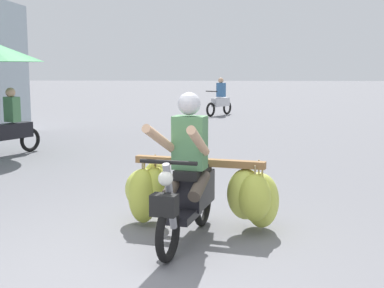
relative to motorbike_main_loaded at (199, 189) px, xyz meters
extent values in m
plane|color=slate|center=(-0.64, -1.32, -0.48)|extent=(120.00, 120.00, 0.00)
torus|color=black|center=(-0.25, -0.96, -0.20)|extent=(0.21, 0.56, 0.56)
torus|color=black|center=(0.04, 0.20, -0.20)|extent=(0.21, 0.56, 0.56)
cube|color=black|center=(-0.13, -0.48, -0.16)|extent=(0.37, 0.60, 0.08)
cube|color=black|center=(-0.04, -0.09, 0.02)|extent=(0.43, 0.69, 0.36)
cube|color=black|center=(-0.05, -0.17, 0.24)|extent=(0.40, 0.64, 0.10)
cylinder|color=gray|center=(-0.24, -0.90, 0.14)|extent=(0.14, 0.29, 0.69)
cylinder|color=black|center=(-0.25, -0.94, 0.48)|extent=(0.55, 0.17, 0.04)
sphere|color=silver|center=(-0.27, -1.02, 0.34)|extent=(0.14, 0.14, 0.14)
cube|color=black|center=(-0.28, -1.06, 0.10)|extent=(0.27, 0.21, 0.20)
cube|color=black|center=(-0.25, -0.96, 0.10)|extent=(0.16, 0.30, 0.04)
cube|color=olive|center=(0.00, 0.06, 0.30)|extent=(1.48, 0.46, 0.08)
cube|color=olive|center=(0.04, 0.23, 0.27)|extent=(1.33, 0.40, 0.06)
ellipsoid|color=#B0BA3F|center=(-0.51, 0.20, -0.08)|extent=(0.39, 0.35, 0.58)
cylinder|color=#998459|center=(-0.51, 0.20, 0.24)|extent=(0.02, 0.02, 0.13)
ellipsoid|color=#B4BE43|center=(-0.54, 0.48, 0.00)|extent=(0.42, 0.41, 0.44)
cylinder|color=#998459|center=(-0.54, 0.48, 0.25)|extent=(0.02, 0.02, 0.12)
ellipsoid|color=#B5BF45|center=(0.61, -0.18, -0.05)|extent=(0.39, 0.35, 0.52)
cylinder|color=#998459|center=(0.61, -0.18, 0.25)|extent=(0.02, 0.02, 0.12)
ellipsoid|color=#BBC54A|center=(0.68, 0.18, -0.12)|extent=(0.50, 0.49, 0.57)
cylinder|color=#998459|center=(0.68, 0.18, 0.22)|extent=(0.02, 0.02, 0.17)
ellipsoid|color=#C1CB51|center=(-0.65, 0.32, -0.09)|extent=(0.62, 0.59, 0.50)
cylinder|color=#998459|center=(-0.65, 0.32, 0.22)|extent=(0.02, 0.02, 0.18)
ellipsoid|color=#C0CA50|center=(0.52, -0.05, -0.04)|extent=(0.51, 0.49, 0.57)
cylinder|color=#998459|center=(0.52, -0.05, 0.26)|extent=(0.02, 0.02, 0.09)
ellipsoid|color=#BEC84E|center=(0.70, -0.01, -0.12)|extent=(0.51, 0.49, 0.61)
cylinder|color=#998459|center=(0.70, -0.01, 0.23)|extent=(0.02, 0.02, 0.15)
ellipsoid|color=#B1BB41|center=(-0.65, 0.14, -0.12)|extent=(0.39, 0.37, 0.64)
cylinder|color=#998459|center=(-0.65, 0.14, 0.24)|extent=(0.02, 0.02, 0.14)
cube|color=#4C7F51|center=(-0.08, -0.28, 0.57)|extent=(0.38, 0.30, 0.56)
sphere|color=silver|center=(-0.09, -0.30, 0.98)|extent=(0.24, 0.24, 0.24)
cylinder|color=tan|center=(0.02, -0.66, 0.63)|extent=(0.21, 0.72, 0.39)
cylinder|color=tan|center=(-0.35, -0.57, 0.63)|extent=(0.31, 0.71, 0.39)
cylinder|color=#4C4238|center=(0.02, -0.43, 0.14)|extent=(0.23, 0.46, 0.27)
cylinder|color=#4C4238|center=(-0.25, -0.36, 0.14)|extent=(0.23, 0.46, 0.27)
torus|color=black|center=(-3.86, 5.34, -0.22)|extent=(0.33, 0.49, 0.52)
cube|color=black|center=(-4.08, 4.95, 0.02)|extent=(0.66, 0.90, 0.32)
cube|color=#4C7F51|center=(-4.07, 4.97, 0.47)|extent=(0.36, 0.32, 0.52)
sphere|color=tan|center=(-4.08, 4.95, 0.82)|extent=(0.20, 0.20, 0.20)
torus|color=black|center=(-0.10, 13.45, -0.22)|extent=(0.36, 0.48, 0.52)
torus|color=black|center=(0.51, 14.36, -0.22)|extent=(0.36, 0.48, 0.52)
cube|color=silver|center=(0.26, 13.99, 0.02)|extent=(0.70, 0.88, 0.32)
cylinder|color=black|center=(-0.07, 13.49, 0.44)|extent=(0.44, 0.31, 0.04)
cube|color=#386699|center=(0.28, 14.01, 0.47)|extent=(0.36, 0.33, 0.52)
sphere|color=tan|center=(0.26, 13.99, 0.82)|extent=(0.20, 0.20, 0.20)
camera|label=1|loc=(0.23, -5.77, 1.37)|focal=49.54mm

